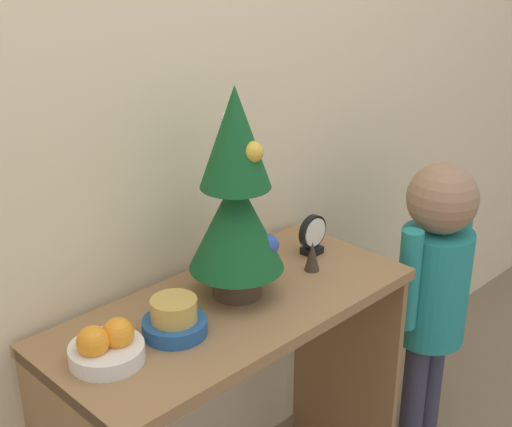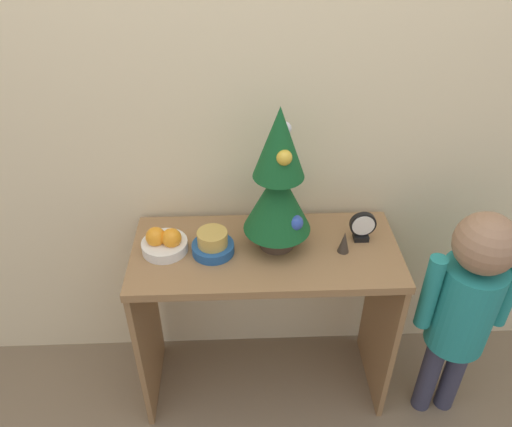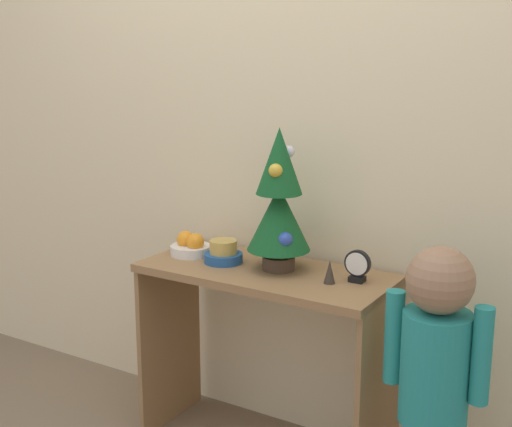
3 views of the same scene
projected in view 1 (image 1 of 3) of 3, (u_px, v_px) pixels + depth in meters
back_wall at (156, 68)px, 1.66m from camera, size 7.00×0.05×2.50m
console_table at (233, 368)px, 1.77m from camera, size 0.93×0.41×0.73m
mini_tree at (236, 197)px, 1.64m from camera, size 0.23×0.23×0.52m
fruit_bowl at (106, 347)px, 1.46m from camera, size 0.16×0.16×0.09m
singing_bowl at (174, 319)px, 1.56m from camera, size 0.14×0.14×0.09m
desk_clock at (313, 235)px, 1.92m from camera, size 0.09×0.04×0.11m
figurine at (312, 256)px, 1.84m from camera, size 0.04×0.04×0.08m
child_figure at (434, 276)px, 2.10m from camera, size 0.33×0.21×0.94m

